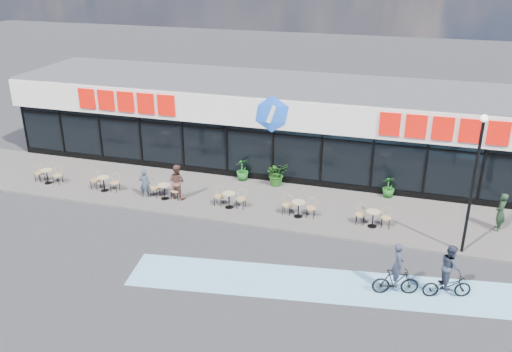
# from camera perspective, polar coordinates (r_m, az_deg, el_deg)

# --- Properties ---
(ground) EXTENTS (120.00, 120.00, 0.00)m
(ground) POSITION_cam_1_polar(r_m,az_deg,el_deg) (22.34, -2.93, -7.61)
(ground) COLOR #28282B
(ground) RESTS_ON ground
(sidewalk) EXTENTS (44.00, 5.00, 0.10)m
(sidewalk) POSITION_cam_1_polar(r_m,az_deg,el_deg) (26.10, 0.33, -2.69)
(sidewalk) COLOR #514D48
(sidewalk) RESTS_ON ground
(bike_lane) EXTENTS (14.17, 4.13, 0.01)m
(bike_lane) POSITION_cam_1_polar(r_m,az_deg,el_deg) (20.26, 6.57, -11.27)
(bike_lane) COLOR #70AFD4
(bike_lane) RESTS_ON ground
(building) EXTENTS (30.60, 6.57, 4.75)m
(building) POSITION_cam_1_polar(r_m,az_deg,el_deg) (30.15, 3.25, 5.54)
(building) COLOR black
(building) RESTS_ON ground
(lamp_post) EXTENTS (0.28, 0.28, 5.69)m
(lamp_post) POSITION_cam_1_polar(r_m,az_deg,el_deg) (22.01, 22.03, 0.15)
(lamp_post) COLOR black
(lamp_post) RESTS_ON sidewalk
(bistro_set_0) EXTENTS (1.54, 0.62, 0.90)m
(bistro_set_0) POSITION_cam_1_polar(r_m,az_deg,el_deg) (29.86, -21.04, 0.17)
(bistro_set_0) COLOR tan
(bistro_set_0) RESTS_ON sidewalk
(bistro_set_1) EXTENTS (1.54, 0.62, 0.90)m
(bistro_set_1) POSITION_cam_1_polar(r_m,az_deg,el_deg) (28.04, -15.64, -0.57)
(bistro_set_1) COLOR tan
(bistro_set_1) RESTS_ON sidewalk
(bistro_set_2) EXTENTS (1.54, 0.62, 0.90)m
(bistro_set_2) POSITION_cam_1_polar(r_m,az_deg,el_deg) (26.51, -9.54, -1.40)
(bistro_set_2) COLOR tan
(bistro_set_2) RESTS_ON sidewalk
(bistro_set_3) EXTENTS (1.54, 0.62, 0.90)m
(bistro_set_3) POSITION_cam_1_polar(r_m,az_deg,el_deg) (25.32, -2.79, -2.30)
(bistro_set_3) COLOR tan
(bistro_set_3) RESTS_ON sidewalk
(bistro_set_4) EXTENTS (1.54, 0.62, 0.90)m
(bistro_set_4) POSITION_cam_1_polar(r_m,az_deg,el_deg) (24.52, 4.53, -3.24)
(bistro_set_4) COLOR tan
(bistro_set_4) RESTS_ON sidewalk
(bistro_set_5) EXTENTS (1.54, 0.62, 0.90)m
(bistro_set_5) POSITION_cam_1_polar(r_m,az_deg,el_deg) (24.14, 12.22, -4.16)
(bistro_set_5) COLOR tan
(bistro_set_5) RESTS_ON sidewalk
(potted_plant_left) EXTENTS (0.91, 0.91, 1.16)m
(potted_plant_left) POSITION_cam_1_polar(r_m,az_deg,el_deg) (28.15, -1.45, 0.68)
(potted_plant_left) COLOR #18551C
(potted_plant_left) RESTS_ON sidewalk
(potted_plant_mid) EXTENTS (1.47, 1.42, 1.24)m
(potted_plant_mid) POSITION_cam_1_polar(r_m,az_deg,el_deg) (27.55, 2.20, 0.26)
(potted_plant_mid) COLOR #1D4D16
(potted_plant_mid) RESTS_ON sidewalk
(potted_plant_right) EXTENTS (0.82, 0.82, 1.06)m
(potted_plant_right) POSITION_cam_1_polar(r_m,az_deg,el_deg) (27.02, 13.79, -1.11)
(potted_plant_right) COLOR #175117
(potted_plant_right) RESTS_ON sidewalk
(patron_left) EXTENTS (0.60, 0.50, 1.42)m
(patron_left) POSITION_cam_1_polar(r_m,az_deg,el_deg) (26.70, -11.64, -0.78)
(patron_left) COLOR #2D3A47
(patron_left) RESTS_ON sidewalk
(patron_right) EXTENTS (0.93, 0.78, 1.74)m
(patron_right) POSITION_cam_1_polar(r_m,az_deg,el_deg) (26.25, -8.34, -0.59)
(patron_right) COLOR brown
(patron_right) RESTS_ON sidewalk
(pedestrian_a) EXTENTS (0.57, 0.71, 1.72)m
(pedestrian_a) POSITION_cam_1_polar(r_m,az_deg,el_deg) (25.32, 24.35, -3.47)
(pedestrian_a) COLOR black
(pedestrian_a) RESTS_ON sidewalk
(cyclist_a) EXTENTS (1.71, 0.87, 2.03)m
(cyclist_a) POSITION_cam_1_polar(r_m,az_deg,el_deg) (19.89, 14.54, -10.18)
(cyclist_a) COLOR black
(cyclist_a) RESTS_ON ground
(cyclist_b) EXTENTS (1.80, 1.05, 2.05)m
(cyclist_b) POSITION_cam_1_polar(r_m,az_deg,el_deg) (20.22, 19.59, -9.96)
(cyclist_b) COLOR black
(cyclist_b) RESTS_ON ground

